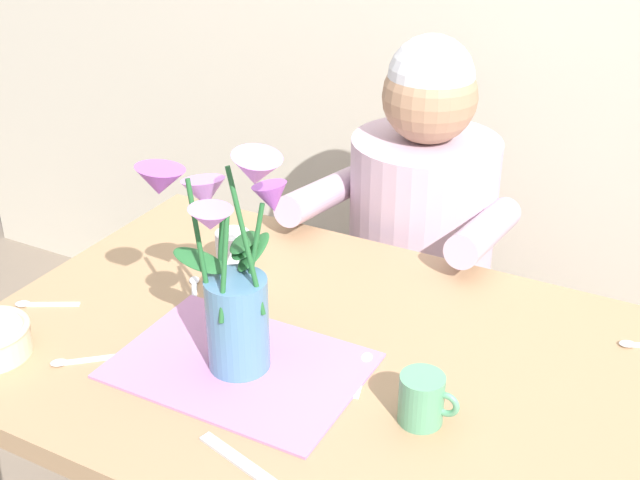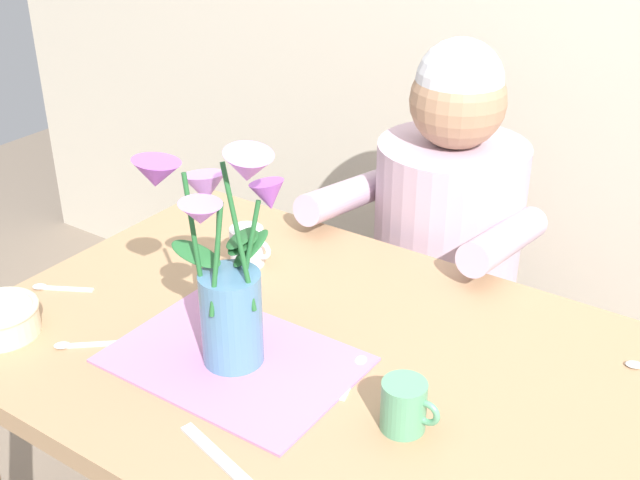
# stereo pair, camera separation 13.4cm
# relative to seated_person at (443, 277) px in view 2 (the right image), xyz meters

# --- Properties ---
(dining_table) EXTENTS (1.20, 0.80, 0.74)m
(dining_table) POSITION_rel_seated_person_xyz_m (0.06, -0.62, 0.08)
(dining_table) COLOR #9E7A56
(dining_table) RESTS_ON ground_plane
(seated_person) EXTENTS (0.45, 0.47, 1.14)m
(seated_person) POSITION_rel_seated_person_xyz_m (0.00, 0.00, 0.00)
(seated_person) COLOR #4C4C56
(seated_person) RESTS_ON ground_plane
(striped_placemat) EXTENTS (0.40, 0.28, 0.00)m
(striped_placemat) POSITION_rel_seated_person_xyz_m (-0.04, -0.72, 0.18)
(striped_placemat) COLOR #B275A3
(striped_placemat) RESTS_ON dining_table
(flower_vase) EXTENTS (0.24, 0.21, 0.38)m
(flower_vase) POSITION_rel_seated_person_xyz_m (-0.05, -0.72, 0.35)
(flower_vase) COLOR teal
(flower_vase) RESTS_ON dining_table
(ceramic_bowl) EXTENTS (0.14, 0.14, 0.06)m
(ceramic_bowl) POSITION_rel_seated_person_xyz_m (-0.42, -0.89, 0.21)
(ceramic_bowl) COLOR beige
(ceramic_bowl) RESTS_ON dining_table
(dinner_knife) EXTENTS (0.19, 0.07, 0.00)m
(dinner_knife) POSITION_rel_seated_person_xyz_m (0.10, -0.91, 0.18)
(dinner_knife) COLOR silver
(dinner_knife) RESTS_ON dining_table
(tea_cup) EXTENTS (0.09, 0.07, 0.08)m
(tea_cup) POSITION_rel_seated_person_xyz_m (-0.22, -0.45, 0.22)
(tea_cup) COLOR silver
(tea_cup) RESTS_ON dining_table
(ceramic_mug) EXTENTS (0.09, 0.07, 0.08)m
(ceramic_mug) POSITION_rel_seated_person_xyz_m (0.28, -0.71, 0.22)
(ceramic_mug) COLOR #569970
(ceramic_mug) RESTS_ON dining_table
(spoon_0) EXTENTS (0.10, 0.09, 0.01)m
(spoon_0) POSITION_rel_seated_person_xyz_m (-0.28, -0.84, 0.18)
(spoon_0) COLOR silver
(spoon_0) RESTS_ON dining_table
(spoon_2) EXTENTS (0.08, 0.11, 0.01)m
(spoon_2) POSITION_rel_seated_person_xyz_m (-0.25, -0.55, 0.18)
(spoon_2) COLOR silver
(spoon_2) RESTS_ON dining_table
(spoon_3) EXTENTS (0.11, 0.07, 0.01)m
(spoon_3) POSITION_rel_seated_person_xyz_m (-0.47, -0.74, 0.18)
(spoon_3) COLOR silver
(spoon_3) RESTS_ON dining_table
(spoon_4) EXTENTS (0.05, 0.12, 0.01)m
(spoon_4) POSITION_rel_seated_person_xyz_m (0.15, -0.63, 0.18)
(spoon_4) COLOR silver
(spoon_4) RESTS_ON dining_table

